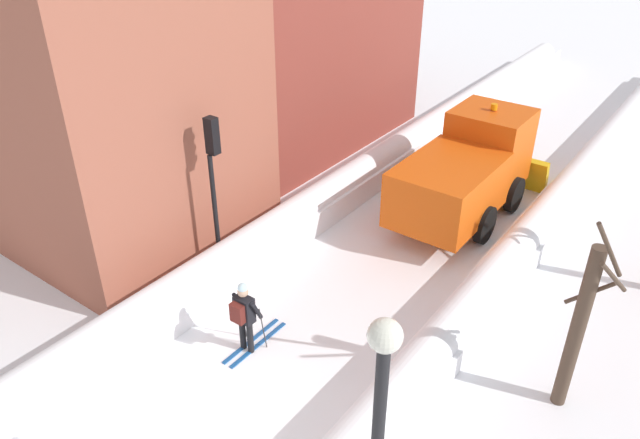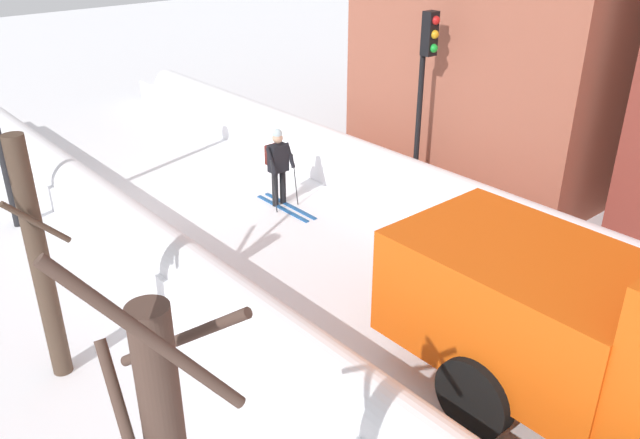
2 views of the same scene
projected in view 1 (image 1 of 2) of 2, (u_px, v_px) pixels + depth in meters
ground_plane at (443, 212)px, 18.75m from camera, size 80.00×80.00×0.00m
snowbank_left at (367, 172)px, 19.91m from camera, size 1.10×36.00×1.18m
snowbank_right at (536, 228)px, 17.09m from camera, size 1.10×36.00×1.02m
plow_truck at (468, 170)px, 17.90m from camera, size 3.20×5.98×3.12m
skier at (244, 314)px, 12.97m from camera, size 0.62×1.80×1.81m
traffic_light_pole at (214, 168)px, 14.58m from camera, size 0.28×0.42×4.25m
bare_tree_near at (579, 326)px, 11.21m from camera, size 0.95×1.06×4.37m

